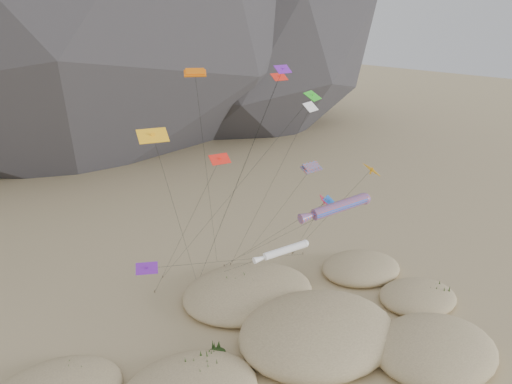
% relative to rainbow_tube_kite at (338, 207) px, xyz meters
% --- Properties ---
extents(ground, '(500.00, 500.00, 0.00)m').
position_rel_rainbow_tube_kite_xyz_m(ground, '(-5.82, -6.97, -12.90)').
color(ground, '#CCB789').
rests_on(ground, ground).
extents(dunes, '(50.71, 38.60, 4.54)m').
position_rel_rainbow_tube_kite_xyz_m(dunes, '(-7.55, -3.63, -12.15)').
color(dunes, '#CCB789').
rests_on(dunes, ground).
extents(dune_grass, '(42.68, 29.67, 1.44)m').
position_rel_rainbow_tube_kite_xyz_m(dune_grass, '(-6.50, -2.91, -12.06)').
color(dune_grass, black).
rests_on(dune_grass, ground).
extents(kite_stakes, '(21.77, 4.91, 0.30)m').
position_rel_rainbow_tube_kite_xyz_m(kite_stakes, '(-3.60, 15.59, -12.75)').
color(kite_stakes, '#3F2D1E').
rests_on(kite_stakes, ground).
extents(rainbow_tube_kite, '(9.06, 18.94, 13.90)m').
position_rel_rainbow_tube_kite_xyz_m(rainbow_tube_kite, '(0.00, 0.00, 0.00)').
color(rainbow_tube_kite, '#FA551A').
rests_on(rainbow_tube_kite, ground).
extents(white_tube_kite, '(6.29, 16.39, 10.68)m').
position_rel_rainbow_tube_kite_xyz_m(white_tube_kite, '(-7.55, -0.53, -2.85)').
color(white_tube_kite, white).
rests_on(white_tube_kite, ground).
extents(orange_parafoil, '(7.74, 9.25, 26.98)m').
position_rel_rainbow_tube_kite_xyz_m(orange_parafoil, '(-10.86, 10.31, 13.23)').
color(orange_parafoil, orange).
rests_on(orange_parafoil, ground).
extents(multi_parafoil, '(5.04, 17.76, 17.42)m').
position_rel_rainbow_tube_kite_xyz_m(multi_parafoil, '(-1.62, 2.69, 3.86)').
color(multi_parafoil, red).
rests_on(multi_parafoil, ground).
extents(delta_kites, '(29.04, 19.25, 27.40)m').
position_rel_rainbow_tube_kite_xyz_m(delta_kites, '(-4.72, 4.98, 5.67)').
color(delta_kites, red).
rests_on(delta_kites, ground).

